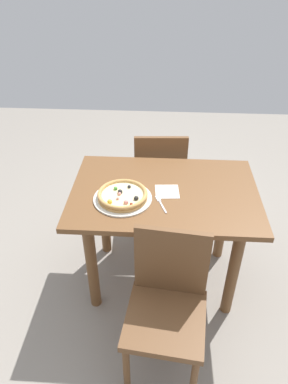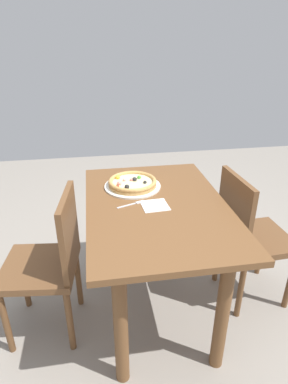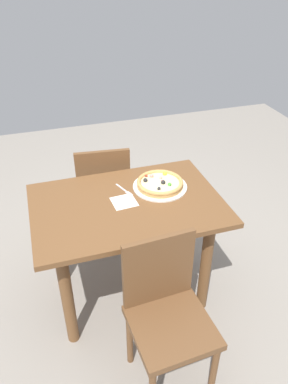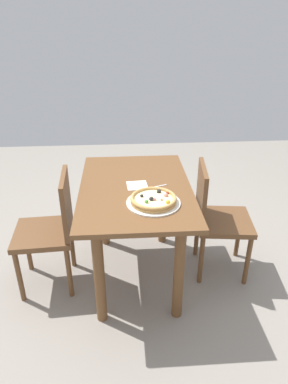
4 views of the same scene
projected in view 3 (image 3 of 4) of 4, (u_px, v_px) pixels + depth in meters
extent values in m
plane|color=gray|center=(130.00, 292.00, 2.63)|extent=(6.00, 6.00, 0.00)
cube|color=brown|center=(127.00, 205.00, 2.22)|extent=(1.13, 0.77, 0.03)
cylinder|color=brown|center=(176.00, 218.00, 2.74)|extent=(0.07, 0.07, 0.74)
cylinder|color=brown|center=(57.00, 242.00, 2.52)|extent=(0.07, 0.07, 0.74)
cylinder|color=brown|center=(206.00, 265.00, 2.34)|extent=(0.07, 0.07, 0.74)
cylinder|color=brown|center=(67.00, 298.00, 2.12)|extent=(0.07, 0.07, 0.74)
cylinder|color=brown|center=(83.00, 205.00, 3.15)|extent=(0.04, 0.04, 0.42)
cylinder|color=brown|center=(122.00, 201.00, 3.20)|extent=(0.04, 0.04, 0.42)
cylinder|color=brown|center=(85.00, 230.00, 2.87)|extent=(0.04, 0.04, 0.42)
cylinder|color=brown|center=(128.00, 225.00, 2.92)|extent=(0.04, 0.04, 0.42)
cube|color=brown|center=(103.00, 191.00, 2.91)|extent=(0.44, 0.44, 0.04)
cube|color=brown|center=(104.00, 178.00, 2.63)|extent=(0.38, 0.07, 0.42)
cylinder|color=brown|center=(214.00, 372.00, 1.92)|extent=(0.04, 0.04, 0.42)
cylinder|color=brown|center=(185.00, 320.00, 2.18)|extent=(0.04, 0.04, 0.42)
cylinder|color=brown|center=(130.00, 338.00, 2.08)|extent=(0.04, 0.04, 0.42)
cube|color=brown|center=(172.00, 327.00, 1.87)|extent=(0.42, 0.42, 0.04)
cube|color=brown|center=(158.00, 269.00, 1.89)|extent=(0.38, 0.05, 0.42)
cylinder|color=silver|center=(160.00, 187.00, 2.35)|extent=(0.34, 0.34, 0.01)
cylinder|color=tan|center=(160.00, 185.00, 2.34)|extent=(0.29, 0.29, 0.02)
cylinder|color=beige|center=(160.00, 183.00, 2.33)|extent=(0.25, 0.25, 0.01)
torus|color=tan|center=(160.00, 182.00, 2.33)|extent=(0.29, 0.29, 0.02)
sphere|color=#4C9E38|center=(170.00, 184.00, 2.30)|extent=(0.02, 0.02, 0.02)
sphere|color=gold|center=(165.00, 174.00, 2.41)|extent=(0.03, 0.03, 0.03)
sphere|color=#262626|center=(159.00, 189.00, 2.26)|extent=(0.02, 0.02, 0.02)
sphere|color=#E58C7F|center=(162.00, 181.00, 2.33)|extent=(0.02, 0.02, 0.02)
sphere|color=#262626|center=(163.00, 182.00, 2.32)|extent=(0.03, 0.03, 0.03)
sphere|color=#E58C7F|center=(151.00, 176.00, 2.38)|extent=(0.03, 0.03, 0.03)
sphere|color=#262626|center=(145.00, 180.00, 2.34)|extent=(0.03, 0.03, 0.03)
sphere|color=#E58C7F|center=(161.00, 178.00, 2.37)|extent=(0.02, 0.02, 0.02)
sphere|color=maroon|center=(146.00, 176.00, 2.39)|extent=(0.02, 0.02, 0.02)
cube|color=silver|center=(121.00, 188.00, 2.34)|extent=(0.05, 0.11, 0.00)
cube|color=silver|center=(129.00, 194.00, 2.28)|extent=(0.04, 0.05, 0.00)
cube|color=white|center=(124.00, 202.00, 2.21)|extent=(0.15, 0.15, 0.00)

